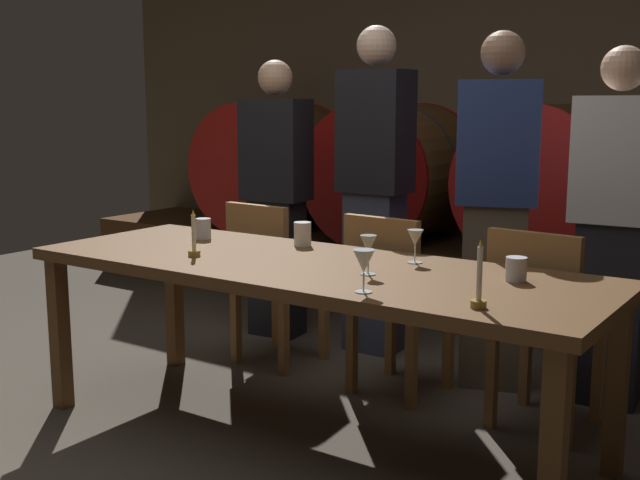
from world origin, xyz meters
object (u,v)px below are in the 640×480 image
(chair_left, at_px, (271,276))
(chair_right, at_px, (541,320))
(cup_left, at_px, (203,229))
(cup_right, at_px, (516,269))
(wine_barrel_far_left, at_px, (275,166))
(dining_table, at_px, (310,280))
(cup_center, at_px, (303,234))
(wine_barrel_center_right, at_px, (551,182))
(chair_center, at_px, (393,296))
(guest_far_right, at_px, (614,226))
(candle_left, at_px, (194,244))
(guest_center_left, at_px, (375,187))
(wine_glass_left, at_px, (368,246))
(candle_right, at_px, (479,289))
(wine_barrel_center_left, at_px, (394,173))
(guest_center_right, at_px, (497,209))
(wine_glass_center, at_px, (415,239))
(wine_glass_right, at_px, (364,262))
(guest_far_left, at_px, (276,197))

(chair_left, bearing_deg, chair_right, -178.41)
(chair_right, bearing_deg, cup_left, 20.77)
(chair_left, bearing_deg, cup_right, 165.09)
(wine_barrel_far_left, height_order, cup_right, wine_barrel_far_left)
(dining_table, relative_size, cup_center, 22.51)
(chair_left, xyz_separation_m, cup_left, (-0.03, -0.48, 0.31))
(wine_barrel_far_left, relative_size, cup_left, 9.56)
(wine_barrel_center_right, distance_m, cup_right, 2.10)
(chair_center, height_order, cup_left, chair_center)
(dining_table, xyz_separation_m, guest_far_right, (0.91, 1.12, 0.16))
(candle_left, bearing_deg, guest_center_left, 86.15)
(wine_glass_left, xyz_separation_m, cup_right, (0.50, 0.21, -0.07))
(candle_left, relative_size, candle_right, 0.91)
(wine_barrel_far_left, relative_size, guest_far_right, 0.58)
(wine_glass_left, distance_m, cup_center, 0.67)
(guest_far_right, height_order, cup_center, guest_far_right)
(chair_center, distance_m, cup_left, 0.96)
(wine_barrel_center_left, bearing_deg, chair_right, -44.61)
(chair_right, bearing_deg, wine_glass_left, 60.91)
(wine_barrel_far_left, xyz_separation_m, wine_barrel_center_left, (1.03, 0.00, 0.00))
(guest_center_right, height_order, cup_right, guest_center_right)
(dining_table, relative_size, cup_right, 27.40)
(wine_barrel_center_right, bearing_deg, dining_table, -96.90)
(guest_center_right, bearing_deg, wine_barrel_far_left, -45.49)
(wine_barrel_center_right, relative_size, cup_left, 9.56)
(wine_barrel_far_left, distance_m, guest_center_left, 1.77)
(wine_barrel_far_left, xyz_separation_m, chair_right, (2.62, -1.57, -0.43))
(candle_left, bearing_deg, candle_right, -5.17)
(cup_right, bearing_deg, wine_glass_center, 169.16)
(chair_left, distance_m, guest_center_right, 1.23)
(candle_left, xyz_separation_m, wine_glass_right, (0.93, -0.15, 0.05))
(chair_right, height_order, cup_center, chair_right)
(wine_barrel_center_right, height_order, guest_center_left, guest_center_left)
(guest_center_right, relative_size, guest_far_right, 1.05)
(wine_barrel_center_left, bearing_deg, chair_center, -60.87)
(chair_left, relative_size, guest_center_right, 0.51)
(guest_far_left, bearing_deg, wine_barrel_center_right, -146.82)
(guest_far_right, distance_m, candle_right, 1.40)
(chair_center, height_order, cup_right, chair_center)
(guest_far_left, bearing_deg, wine_glass_center, 141.83)
(cup_center, bearing_deg, wine_barrel_far_left, 130.52)
(wine_glass_left, height_order, cup_right, wine_glass_left)
(chair_left, relative_size, cup_right, 9.85)
(chair_right, bearing_deg, wine_barrel_center_right, -67.50)
(guest_far_left, distance_m, guest_center_right, 1.43)
(chair_center, relative_size, candle_left, 4.38)
(chair_center, distance_m, cup_center, 0.54)
(dining_table, distance_m, wine_glass_left, 0.36)
(guest_center_right, bearing_deg, chair_left, 0.31)
(wine_glass_left, bearing_deg, chair_left, 145.08)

